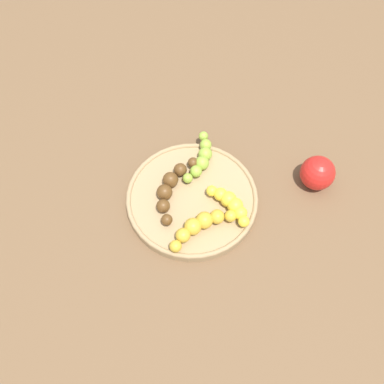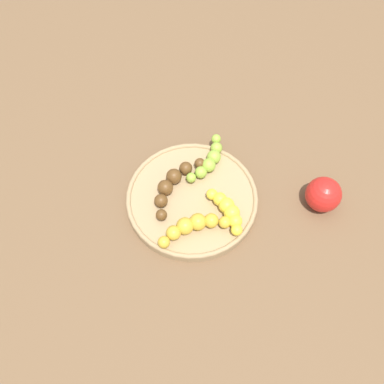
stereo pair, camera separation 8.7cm
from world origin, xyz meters
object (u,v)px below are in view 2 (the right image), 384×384
(banana_spotted, at_px, (192,226))
(apple_red, at_px, (323,194))
(fruit_bowl, at_px, (192,198))
(banana_green, at_px, (209,160))
(banana_overripe, at_px, (173,184))
(banana_yellow, at_px, (228,210))

(banana_spotted, bearing_deg, apple_red, -94.73)
(fruit_bowl, relative_size, apple_red, 3.75)
(banana_green, bearing_deg, banana_overripe, -113.14)
(apple_red, bearing_deg, banana_yellow, 137.31)
(fruit_bowl, relative_size, banana_spotted, 2.12)
(banana_green, bearing_deg, fruit_bowl, -85.66)
(fruit_bowl, height_order, banana_overripe, banana_overripe)
(banana_overripe, bearing_deg, fruit_bowl, -176.66)
(fruit_bowl, distance_m, banana_green, 0.09)
(banana_green, bearing_deg, banana_spotted, -74.26)
(banana_spotted, bearing_deg, banana_yellow, -82.19)
(fruit_bowl, bearing_deg, banana_overripe, 98.51)
(banana_yellow, xyz_separation_m, apple_red, (0.14, -0.13, 0.00))
(banana_overripe, relative_size, apple_red, 2.29)
(banana_overripe, xyz_separation_m, banana_yellow, (0.02, -0.12, -0.00))
(banana_green, bearing_deg, apple_red, 8.10)
(banana_spotted, xyz_separation_m, banana_yellow, (0.07, -0.03, -0.00))
(apple_red, bearing_deg, banana_overripe, 122.33)
(fruit_bowl, relative_size, banana_green, 2.03)
(fruit_bowl, height_order, banana_green, banana_green)
(banana_yellow, distance_m, banana_green, 0.12)
(banana_overripe, bearing_deg, banana_spotted, 144.30)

